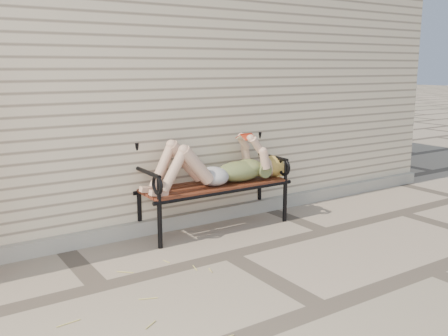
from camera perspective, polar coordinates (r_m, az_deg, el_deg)
ground at (r=4.74m, az=0.59°, el=-9.92°), size 80.00×80.00×0.00m
house_wall at (r=7.10m, az=-13.19°, el=9.36°), size 8.00×4.00×3.00m
foundation_strip at (r=5.50m, az=-5.09°, el=-6.06°), size 8.00×0.10×0.15m
garden_bench at (r=5.43m, az=-1.64°, el=-0.03°), size 1.78×0.71×1.15m
reading_woman at (r=5.31m, az=-0.72°, el=0.14°), size 1.68×0.38×0.53m
straw_scatter at (r=3.75m, az=-16.37°, el=-16.39°), size 2.90×1.60×0.01m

